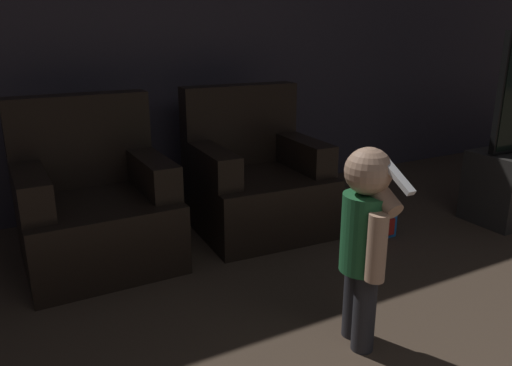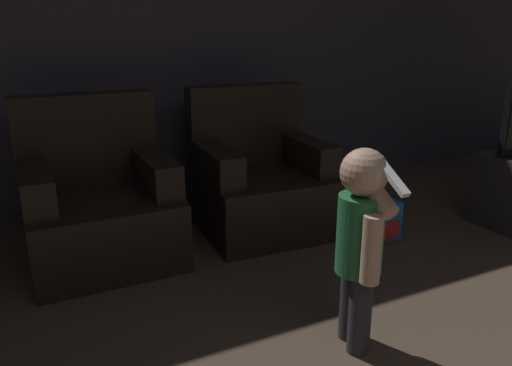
{
  "view_description": "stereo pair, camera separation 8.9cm",
  "coord_description": "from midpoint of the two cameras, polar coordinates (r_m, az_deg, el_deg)",
  "views": [
    {
      "loc": [
        -1.21,
        0.92,
        1.3
      ],
      "look_at": [
        -0.08,
        3.0,
        0.56
      ],
      "focal_mm": 35.0,
      "sensor_mm": 36.0,
      "label": 1
    },
    {
      "loc": [
        -1.13,
        0.88,
        1.3
      ],
      "look_at": [
        -0.08,
        3.0,
        0.56
      ],
      "focal_mm": 35.0,
      "sensor_mm": 36.0,
      "label": 2
    }
  ],
  "objects": [
    {
      "name": "armchair_right",
      "position": [
        3.33,
        1.16,
        0.22
      ],
      "size": [
        0.85,
        0.82,
        0.93
      ],
      "rotation": [
        0.0,
        0.0,
        -0.05
      ],
      "color": "black",
      "rests_on": "ground_plane"
    },
    {
      "name": "wall_back",
      "position": [
        3.79,
        -8.82,
        17.13
      ],
      "size": [
        8.4,
        0.05,
        2.6
      ],
      "color": "#3D3842",
      "rests_on": "ground_plane"
    },
    {
      "name": "person_toddler",
      "position": [
        2.05,
        13.17,
        -5.8
      ],
      "size": [
        0.19,
        0.34,
        0.86
      ],
      "rotation": [
        0.0,
        0.0,
        -1.86
      ],
      "color": "#28282D",
      "rests_on": "ground_plane"
    },
    {
      "name": "armchair_left",
      "position": [
        3.02,
        -16.71,
        -2.39
      ],
      "size": [
        0.81,
        0.78,
        0.93
      ],
      "rotation": [
        0.0,
        0.0,
        0.01
      ],
      "color": "black",
      "rests_on": "ground_plane"
    },
    {
      "name": "toy_backpack",
      "position": [
        3.31,
        14.43,
        -4.11
      ],
      "size": [
        0.26,
        0.21,
        0.24
      ],
      "color": "blue",
      "rests_on": "ground_plane"
    }
  ]
}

